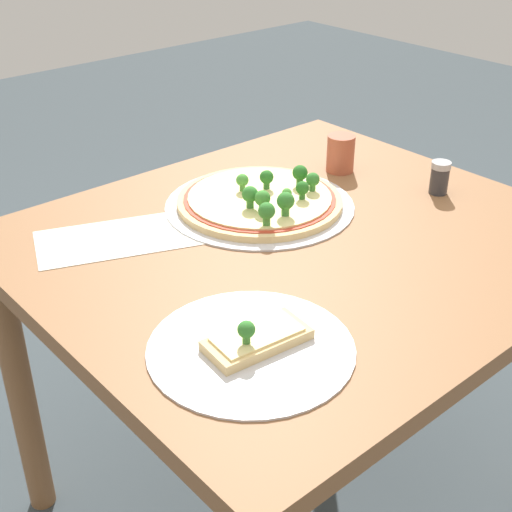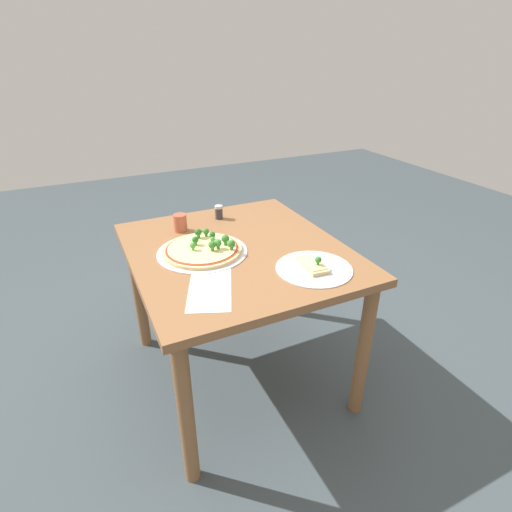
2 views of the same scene
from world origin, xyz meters
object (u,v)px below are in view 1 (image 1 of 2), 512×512
(condiment_shaker, at_px, (440,177))
(dining_table, at_px, (299,281))
(pizza_tray_slice, at_px, (253,344))
(drinking_cup, at_px, (341,153))
(pizza_tray_whole, at_px, (261,200))

(condiment_shaker, bearing_deg, dining_table, 171.90)
(pizza_tray_slice, bearing_deg, dining_table, 34.84)
(pizza_tray_slice, bearing_deg, condiment_shaker, 13.38)
(pizza_tray_slice, distance_m, condiment_shaker, 0.68)
(pizza_tray_slice, xyz_separation_m, drinking_cup, (0.59, 0.38, 0.03))
(pizza_tray_slice, xyz_separation_m, condiment_shaker, (0.66, 0.16, 0.03))
(dining_table, distance_m, condiment_shaker, 0.39)
(dining_table, xyz_separation_m, drinking_cup, (0.29, 0.17, 0.14))
(pizza_tray_slice, bearing_deg, drinking_cup, 32.75)
(pizza_tray_whole, height_order, condiment_shaker, same)
(dining_table, relative_size, condiment_shaker, 14.33)
(pizza_tray_slice, distance_m, drinking_cup, 0.71)
(pizza_tray_whole, bearing_deg, dining_table, -101.11)
(drinking_cup, relative_size, condiment_shaker, 1.18)
(drinking_cup, xyz_separation_m, condiment_shaker, (0.07, -0.22, -0.01))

